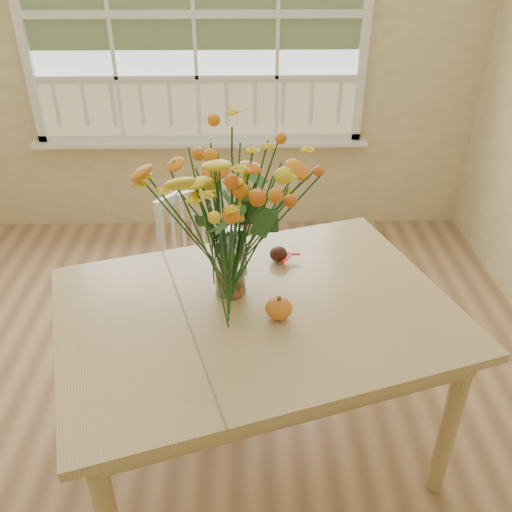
{
  "coord_description": "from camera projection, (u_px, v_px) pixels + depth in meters",
  "views": [
    {
      "loc": [
        0.33,
        -1.59,
        2.07
      ],
      "look_at": [
        0.36,
        0.1,
        1.02
      ],
      "focal_mm": 38.0,
      "sensor_mm": 36.0,
      "label": 1
    }
  ],
  "objects": [
    {
      "name": "windsor_chair",
      "position": [
        204.0,
        269.0,
        2.84
      ],
      "size": [
        0.57,
        0.57,
        0.91
      ],
      "rotation": [
        0.0,
        0.0,
        0.58
      ],
      "color": "white",
      "rests_on": "floor"
    },
    {
      "name": "wall_back",
      "position": [
        195.0,
        45.0,
        3.63
      ],
      "size": [
        4.0,
        0.02,
        2.7
      ],
      "primitive_type": "cube",
      "color": "#C6B87E",
      "rests_on": "floor"
    },
    {
      "name": "floor",
      "position": [
        176.0,
        460.0,
        2.44
      ],
      "size": [
        4.0,
        4.5,
        0.01
      ],
      "primitive_type": "cube",
      "color": "#926B47",
      "rests_on": "ground"
    },
    {
      "name": "turkey_figurine",
      "position": [
        234.0,
        290.0,
        2.11
      ],
      "size": [
        0.09,
        0.07,
        0.11
      ],
      "rotation": [
        0.0,
        0.0,
        -0.02
      ],
      "color": "#CCB78C",
      "rests_on": "dining_table"
    },
    {
      "name": "dining_table",
      "position": [
        256.0,
        326.0,
        2.14
      ],
      "size": [
        1.74,
        1.46,
        0.8
      ],
      "rotation": [
        0.0,
        0.0,
        0.3
      ],
      "color": "tan",
      "rests_on": "floor"
    },
    {
      "name": "flower_vase",
      "position": [
        228.0,
        201.0,
        1.96
      ],
      "size": [
        0.57,
        0.57,
        0.67
      ],
      "color": "white",
      "rests_on": "dining_table"
    },
    {
      "name": "dark_gourd",
      "position": [
        278.0,
        255.0,
        2.35
      ],
      "size": [
        0.13,
        0.1,
        0.07
      ],
      "color": "#38160F",
      "rests_on": "dining_table"
    },
    {
      "name": "pumpkin",
      "position": [
        279.0,
        309.0,
        2.01
      ],
      "size": [
        0.1,
        0.1,
        0.08
      ],
      "primitive_type": "ellipsoid",
      "color": "orange",
      "rests_on": "dining_table"
    },
    {
      "name": "window",
      "position": [
        193.0,
        17.0,
        3.51
      ],
      "size": [
        2.42,
        0.12,
        1.74
      ],
      "color": "silver",
      "rests_on": "wall_back"
    }
  ]
}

